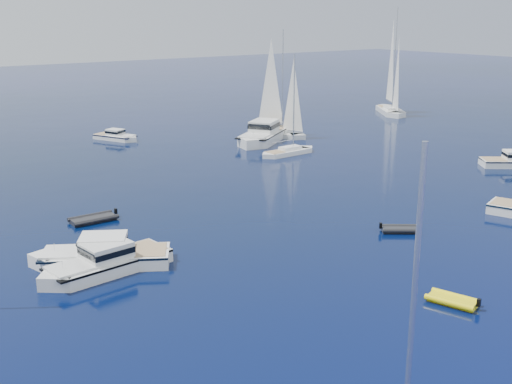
# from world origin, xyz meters

# --- Properties ---
(motor_cruiser_centre) EXTENTS (10.18, 4.05, 2.60)m
(motor_cruiser_centre) POSITION_xyz_m (-18.62, 20.95, 0.00)
(motor_cruiser_centre) COLOR silver
(motor_cruiser_centre) RESTS_ON ground
(motor_cruiser_far_l) EXTENTS (10.39, 8.05, 2.69)m
(motor_cruiser_far_l) POSITION_xyz_m (-18.27, 22.35, 0.00)
(motor_cruiser_far_l) COLOR white
(motor_cruiser_far_l) RESTS_ON ground
(motor_cruiser_distant) EXTENTS (13.62, 11.02, 3.57)m
(motor_cruiser_distant) POSITION_xyz_m (17.28, 50.61, 0.00)
(motor_cruiser_distant) COLOR silver
(motor_cruiser_distant) RESTS_ON ground
(motor_cruiser_horizon) EXTENTS (5.03, 7.49, 1.90)m
(motor_cruiser_horizon) POSITION_xyz_m (1.77, 63.28, 0.00)
(motor_cruiser_horizon) COLOR white
(motor_cruiser_horizon) RESTS_ON ground
(sailboat_centre) EXTENTS (8.60, 2.58, 12.52)m
(sailboat_centre) POSITION_xyz_m (14.65, 42.18, 0.00)
(sailboat_centre) COLOR white
(sailboat_centre) RESTS_ON ground
(sailboat_sails_r) EXTENTS (5.57, 10.63, 15.13)m
(sailboat_sails_r) POSITION_xyz_m (21.01, 52.57, 0.00)
(sailboat_sails_r) COLOR silver
(sailboat_sails_r) RESTS_ON ground
(sailboat_sails_far) EXTENTS (9.82, 12.06, 18.32)m
(sailboat_sails_far) POSITION_xyz_m (49.82, 57.26, 0.00)
(sailboat_sails_far) COLOR silver
(sailboat_sails_far) RESTS_ON ground
(tender_yellow) EXTENTS (2.56, 3.46, 0.95)m
(tender_yellow) POSITION_xyz_m (-4.08, 4.10, 0.00)
(tender_yellow) COLOR yellow
(tender_yellow) RESTS_ON ground
(tender_grey_near) EXTENTS (3.47, 3.23, 0.95)m
(tender_grey_near) POSITION_xyz_m (3.43, 14.70, 0.00)
(tender_grey_near) COLOR black
(tender_grey_near) RESTS_ON ground
(tender_grey_far) EXTENTS (4.06, 2.22, 0.95)m
(tender_grey_far) POSITION_xyz_m (-14.91, 31.70, 0.00)
(tender_grey_far) COLOR black
(tender_grey_far) RESTS_ON ground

